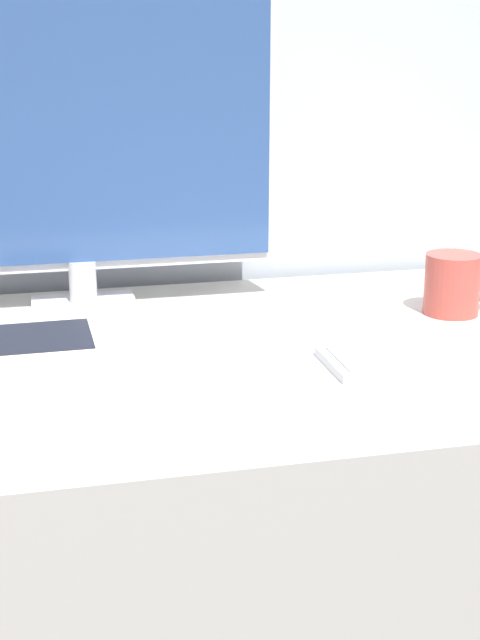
% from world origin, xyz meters
% --- Properties ---
extents(desk, '(1.49, 0.70, 0.73)m').
position_xyz_m(desk, '(0.00, 0.17, 0.36)').
color(desk, beige).
rests_on(desk, ground_plane).
extents(monitor, '(0.62, 0.11, 0.47)m').
position_xyz_m(monitor, '(-0.10, 0.41, 0.98)').
color(monitor, silver).
rests_on(monitor, desk).
extents(keyboard, '(0.33, 0.12, 0.01)m').
position_xyz_m(keyboard, '(0.35, 0.06, 0.74)').
color(keyboard, silver).
rests_on(keyboard, desk).
extents(laptop, '(0.32, 0.26, 0.02)m').
position_xyz_m(laptop, '(-0.19, 0.15, 0.74)').
color(laptop, '#BCBCC1').
rests_on(laptop, desk).
extents(ereader, '(0.16, 0.18, 0.01)m').
position_xyz_m(ereader, '(-0.17, 0.18, 0.76)').
color(ereader, white).
rests_on(ereader, laptop).
extents(coffee_mug, '(0.12, 0.08, 0.09)m').
position_xyz_m(coffee_mug, '(0.45, 0.25, 0.78)').
color(coffee_mug, '#B7473D').
rests_on(coffee_mug, desk).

